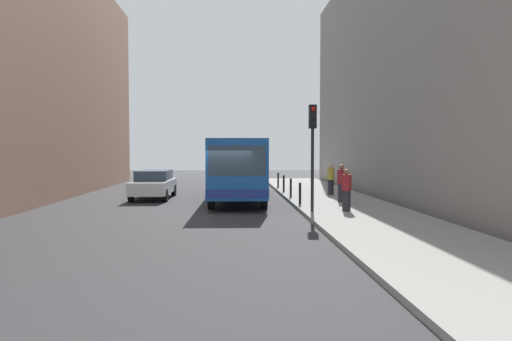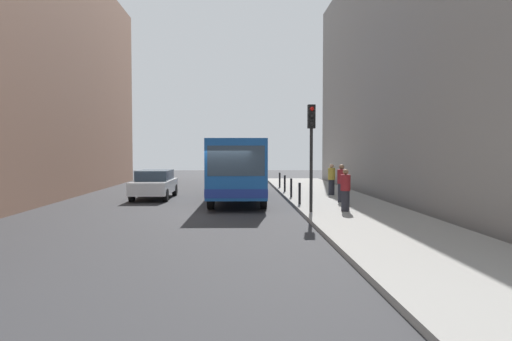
% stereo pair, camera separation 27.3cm
% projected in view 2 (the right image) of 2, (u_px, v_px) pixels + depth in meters
% --- Properties ---
extents(ground_plane, '(80.00, 80.00, 0.00)m').
position_uv_depth(ground_plane, '(220.00, 211.00, 18.94)').
color(ground_plane, '#2D2D30').
extents(sidewalk, '(4.40, 40.00, 0.15)m').
position_uv_depth(sidewalk, '(350.00, 209.00, 19.17)').
color(sidewalk, gray).
rests_on(sidewalk, ground).
extents(building_right, '(7.00, 32.00, 13.96)m').
position_uv_depth(building_right, '(451.00, 62.00, 23.12)').
color(building_right, gray).
rests_on(building_right, ground).
extents(bus, '(2.81, 11.08, 3.00)m').
position_uv_depth(bus, '(239.00, 166.00, 23.69)').
color(bus, '#19519E').
rests_on(bus, ground).
extents(car_beside_bus, '(1.92, 4.43, 1.48)m').
position_uv_depth(car_beside_bus, '(155.00, 184.00, 23.97)').
color(car_beside_bus, silver).
rests_on(car_beside_bus, ground).
extents(car_behind_bus, '(1.89, 4.42, 1.48)m').
position_uv_depth(car_behind_bus, '(231.00, 174.00, 34.20)').
color(car_behind_bus, navy).
rests_on(car_behind_bus, ground).
extents(traffic_light, '(0.28, 0.33, 4.10)m').
position_uv_depth(traffic_light, '(311.00, 137.00, 17.55)').
color(traffic_light, black).
rests_on(traffic_light, sidewalk).
extents(bollard_near, '(0.11, 0.11, 0.95)m').
position_uv_depth(bollard_near, '(300.00, 194.00, 20.12)').
color(bollard_near, black).
rests_on(bollard_near, sidewalk).
extents(bollard_mid, '(0.11, 0.11, 0.95)m').
position_uv_depth(bollard_mid, '(291.00, 188.00, 23.21)').
color(bollard_mid, black).
rests_on(bollard_mid, sidewalk).
extents(bollard_far, '(0.11, 0.11, 0.95)m').
position_uv_depth(bollard_far, '(285.00, 183.00, 26.30)').
color(bollard_far, black).
rests_on(bollard_far, sidewalk).
extents(bollard_farthest, '(0.11, 0.11, 0.95)m').
position_uv_depth(bollard_farthest, '(280.00, 180.00, 29.39)').
color(bollard_farthest, black).
rests_on(bollard_farthest, sidewalk).
extents(pedestrian_near_signal, '(0.38, 0.38, 1.64)m').
position_uv_depth(pedestrian_near_signal, '(345.00, 190.00, 17.79)').
color(pedestrian_near_signal, '#26262D').
rests_on(pedestrian_near_signal, sidewalk).
extents(pedestrian_mid_sidewalk, '(0.38, 0.38, 1.72)m').
position_uv_depth(pedestrian_mid_sidewalk, '(341.00, 183.00, 21.01)').
color(pedestrian_mid_sidewalk, '#26262D').
rests_on(pedestrian_mid_sidewalk, sidewalk).
extents(pedestrian_far_sidewalk, '(0.38, 0.38, 1.65)m').
position_uv_depth(pedestrian_far_sidewalk, '(332.00, 179.00, 24.43)').
color(pedestrian_far_sidewalk, '#26262D').
rests_on(pedestrian_far_sidewalk, sidewalk).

